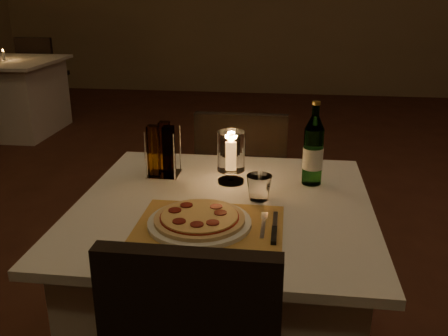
# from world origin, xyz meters

# --- Properties ---
(floor) EXTENTS (8.00, 10.00, 0.02)m
(floor) POSITION_xyz_m (0.00, 0.00, -0.01)
(floor) COLOR #482317
(floor) RESTS_ON ground
(main_table) EXTENTS (1.00, 1.00, 0.74)m
(main_table) POSITION_xyz_m (-0.18, -0.48, 0.37)
(main_table) COLOR silver
(main_table) RESTS_ON ground
(chair_far) EXTENTS (0.42, 0.42, 0.90)m
(chair_far) POSITION_xyz_m (-0.18, 0.23, 0.55)
(chair_far) COLOR black
(chair_far) RESTS_ON ground
(placemat) EXTENTS (0.45, 0.34, 0.00)m
(placemat) POSITION_xyz_m (-0.20, -0.66, 0.74)
(placemat) COLOR #BF8C42
(placemat) RESTS_ON main_table
(plate) EXTENTS (0.32, 0.32, 0.01)m
(plate) POSITION_xyz_m (-0.23, -0.66, 0.75)
(plate) COLOR white
(plate) RESTS_ON placemat
(pizza) EXTENTS (0.28, 0.28, 0.02)m
(pizza) POSITION_xyz_m (-0.24, -0.66, 0.77)
(pizza) COLOR #D8B77F
(pizza) RESTS_ON plate
(fork) EXTENTS (0.02, 0.18, 0.00)m
(fork) POSITION_xyz_m (-0.04, -0.63, 0.75)
(fork) COLOR silver
(fork) RESTS_ON placemat
(knife) EXTENTS (0.02, 0.22, 0.01)m
(knife) POSITION_xyz_m (-0.00, -0.69, 0.75)
(knife) COLOR black
(knife) RESTS_ON placemat
(tumbler) EXTENTS (0.09, 0.09, 0.09)m
(tumbler) POSITION_xyz_m (-0.07, -0.43, 0.78)
(tumbler) COLOR white
(tumbler) RESTS_ON main_table
(water_bottle) EXTENTS (0.07, 0.07, 0.31)m
(water_bottle) POSITION_xyz_m (0.12, -0.26, 0.87)
(water_bottle) COLOR #549751
(water_bottle) RESTS_ON main_table
(hurricane_candle) EXTENTS (0.10, 0.10, 0.20)m
(hurricane_candle) POSITION_xyz_m (-0.18, -0.29, 0.86)
(hurricane_candle) COLOR white
(hurricane_candle) RESTS_ON main_table
(cruet_caddy) EXTENTS (0.12, 0.12, 0.21)m
(cruet_caddy) POSITION_xyz_m (-0.45, -0.26, 0.84)
(cruet_caddy) COLOR white
(cruet_caddy) RESTS_ON main_table
(neighbor_table_left) EXTENTS (1.00, 1.00, 0.74)m
(neighbor_table_left) POSITION_xyz_m (-2.79, 2.67, 0.37)
(neighbor_table_left) COLOR silver
(neighbor_table_left) RESTS_ON ground
(neighbor_chair_lb) EXTENTS (0.42, 0.42, 0.90)m
(neighbor_chair_lb) POSITION_xyz_m (-2.79, 3.38, 0.55)
(neighbor_chair_lb) COLOR black
(neighbor_chair_lb) RESTS_ON ground
(neighbor_candle_left) EXTENTS (0.03, 0.03, 0.11)m
(neighbor_candle_left) POSITION_xyz_m (-2.79, 2.67, 0.79)
(neighbor_candle_left) COLOR white
(neighbor_candle_left) RESTS_ON neighbor_table_left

